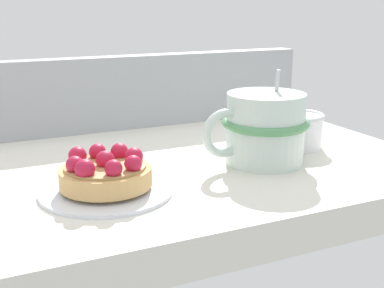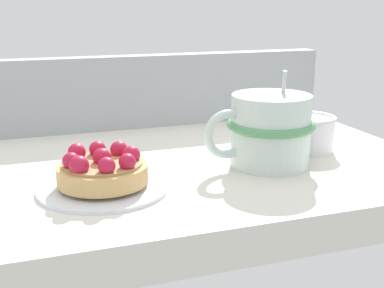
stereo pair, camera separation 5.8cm
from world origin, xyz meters
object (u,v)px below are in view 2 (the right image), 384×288
at_px(coffee_mug, 269,130).
at_px(sugar_bowl, 309,132).
at_px(raspberry_tart, 102,169).
at_px(dessert_plate, 103,186).

distance_m(coffee_mug, sugar_bowl, 0.09).
height_order(raspberry_tart, sugar_bowl, same).
distance_m(dessert_plate, raspberry_tart, 0.02).
xyz_separation_m(dessert_plate, raspberry_tart, (-0.00, 0.00, 0.02)).
bearing_deg(dessert_plate, sugar_bowl, 11.75).
xyz_separation_m(dessert_plate, sugar_bowl, (0.29, 0.06, 0.02)).
bearing_deg(raspberry_tart, sugar_bowl, 11.73).
relative_size(raspberry_tart, sugar_bowl, 1.34).
height_order(dessert_plate, sugar_bowl, sugar_bowl).
bearing_deg(sugar_bowl, dessert_plate, -168.25).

